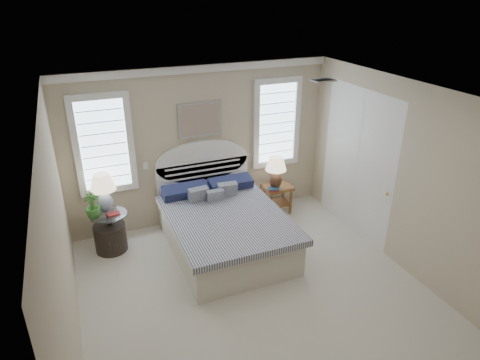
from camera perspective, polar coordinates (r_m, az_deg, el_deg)
name	(u,v)px	position (r m, az deg, el deg)	size (l,w,h in m)	color
floor	(262,303)	(5.88, 2.95, -16.01)	(4.50, 5.00, 0.01)	#B6AF9B
ceiling	(267,101)	(4.60, 3.68, 10.43)	(4.50, 5.00, 0.01)	white
wall_back	(201,146)	(7.24, -5.25, 4.51)	(4.50, 0.02, 2.70)	#BBA68C
wall_left	(63,254)	(4.72, -22.59, -9.14)	(0.02, 5.00, 2.70)	#BBA68C
wall_right	(413,183)	(6.32, 22.04, -0.34)	(0.02, 5.00, 2.70)	#BBA68C
crown_molding	(198,69)	(6.86, -5.57, 14.57)	(4.50, 0.08, 0.12)	white
hvac_vent	(323,80)	(5.87, 11.05, 12.93)	(0.30, 0.20, 0.02)	#B2B2B2
switch_plate	(146,166)	(7.10, -12.48, 1.87)	(0.08, 0.01, 0.12)	white
window_left	(104,144)	(6.87, -17.72, 4.54)	(0.90, 0.06, 1.60)	silver
window_right	(276,123)	(7.64, 4.87, 7.60)	(0.90, 0.06, 1.60)	silver
painting	(200,120)	(7.05, -5.30, 8.00)	(0.74, 0.04, 0.58)	silver
closet_door	(357,162)	(7.18, 15.32, 2.28)	(0.02, 1.80, 2.40)	silver
bed	(223,225)	(6.75, -2.25, -6.03)	(1.72, 2.28, 1.47)	beige
side_table_left	(110,228)	(6.97, -16.89, -6.11)	(0.56, 0.56, 0.63)	black
nightstand_right	(277,193)	(7.77, 4.99, -1.74)	(0.50, 0.40, 0.53)	brown
floor_pot	(111,237)	(7.04, -16.87, -7.34)	(0.49, 0.49, 0.44)	black
lamp_left	(103,189)	(6.79, -17.78, -1.09)	(0.50, 0.50, 0.63)	silver
lamp_right	(276,169)	(7.48, 4.80, 1.49)	(0.42, 0.42, 0.60)	black
potted_plant	(92,206)	(6.73, -19.11, -3.27)	(0.22, 0.22, 0.40)	#2D7231
books_left	(114,214)	(6.81, -16.49, -4.37)	(0.20, 0.16, 0.02)	maroon
books_right	(273,189)	(7.51, 4.48, -1.26)	(0.22, 0.18, 0.05)	maroon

